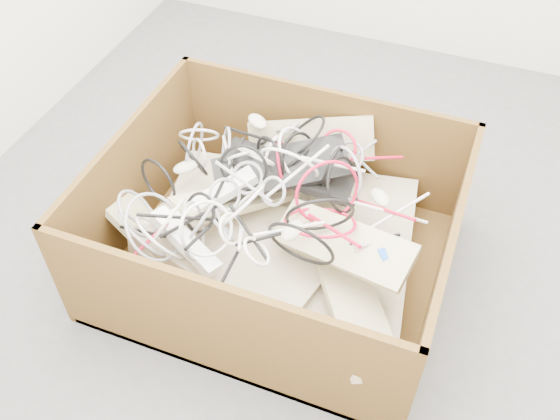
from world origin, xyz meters
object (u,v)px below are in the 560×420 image
(power_strip_left, at_px, (214,197))
(vga_plug, at_px, (385,254))
(power_strip_right, at_px, (185,242))
(cardboard_box, at_px, (274,243))

(power_strip_left, bearing_deg, vga_plug, -51.83)
(power_strip_left, height_order, vga_plug, power_strip_left)
(power_strip_right, bearing_deg, power_strip_left, 107.16)
(cardboard_box, xyz_separation_m, power_strip_left, (-0.20, -0.07, 0.25))
(cardboard_box, height_order, power_strip_right, cardboard_box)
(vga_plug, bearing_deg, power_strip_left, -132.88)
(power_strip_left, bearing_deg, power_strip_right, -146.29)
(cardboard_box, relative_size, vga_plug, 27.60)
(power_strip_left, distance_m, power_strip_right, 0.20)
(cardboard_box, xyz_separation_m, vga_plug, (0.44, -0.10, 0.24))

